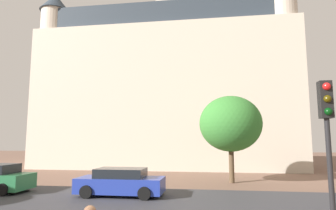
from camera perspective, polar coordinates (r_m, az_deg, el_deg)
name	(u,v)px	position (r m, az deg, el deg)	size (l,w,h in m)	color
ground_plane	(169,198)	(14.81, 0.13, -18.21)	(120.00, 120.00, 0.00)	brown
street_asphalt_strip	(163,206)	(13.21, -0.94, -19.57)	(120.00, 8.99, 0.00)	#38383D
landmark_building	(169,84)	(33.18, 0.28, 4.22)	(27.38, 11.89, 31.98)	beige
car_blue	(121,182)	(15.57, -9.46, -15.03)	(4.47, 2.07, 1.40)	#23389E
traffic_light_pole	(328,134)	(7.74, 29.39, -5.05)	(0.28, 0.34, 4.27)	black
tree_curb_far	(230,124)	(20.27, 12.40, -3.69)	(4.29, 4.29, 5.95)	brown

